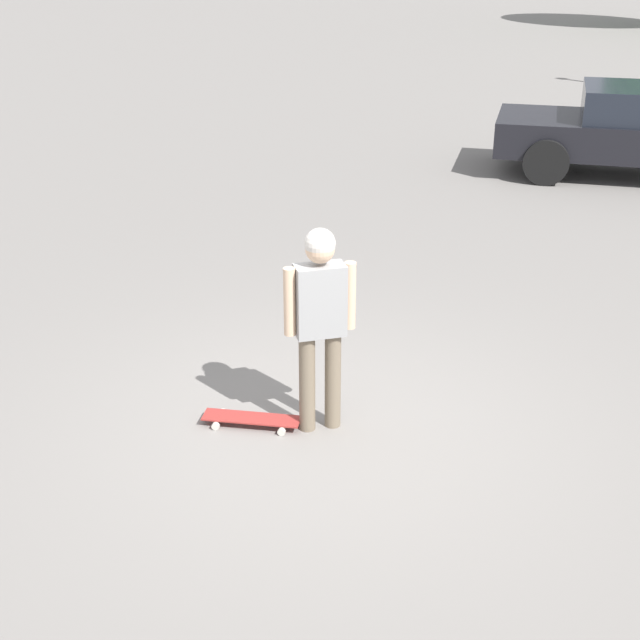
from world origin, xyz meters
TOP-DOWN VIEW (x-y plane):
  - ground_plane at (0.00, 0.00)m, footprint 220.00×220.00m
  - person at (0.00, 0.00)m, footprint 0.55×0.29m
  - skateboard at (-0.47, 0.30)m, footprint 0.74×0.66m
  - car_parked_near at (8.30, 4.21)m, footprint 4.31×4.28m

SIDE VIEW (x-z plane):
  - ground_plane at x=0.00m, z-range 0.00..0.00m
  - skateboard at x=-0.47m, z-range 0.02..0.10m
  - car_parked_near at x=8.30m, z-range 0.04..1.45m
  - person at x=0.00m, z-range 0.19..1.88m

